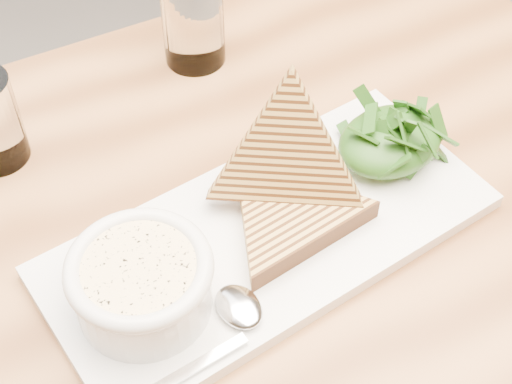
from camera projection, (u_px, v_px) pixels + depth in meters
table_top at (154, 320)px, 0.69m from camera, size 1.23×0.90×0.04m
table_leg_br at (338, 147)px, 1.34m from camera, size 0.06×0.06×0.69m
platter at (269, 236)px, 0.72m from camera, size 0.42×0.19×0.02m
soup_bowl at (143, 289)px, 0.65m from camera, size 0.11×0.11×0.05m
soup at (139, 269)px, 0.63m from camera, size 0.10×0.10×0.01m
bowl_rim at (139, 268)px, 0.62m from camera, size 0.12×0.12×0.01m
sandwich_flat at (289, 217)px, 0.71m from camera, size 0.17×0.17×0.02m
sandwich_lean at (287, 157)px, 0.70m from camera, size 0.23×0.22×0.19m
salad_base at (390, 141)px, 0.76m from camera, size 0.11×0.09×0.04m
arugula_pile at (391, 137)px, 0.76m from camera, size 0.11×0.10×0.05m
spoon_bowl at (239, 306)px, 0.65m from camera, size 0.04×0.05×0.01m
spoon_handle at (181, 375)px, 0.62m from camera, size 0.12×0.01×0.00m
glass_far at (193, 20)px, 0.86m from camera, size 0.07×0.07×0.11m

